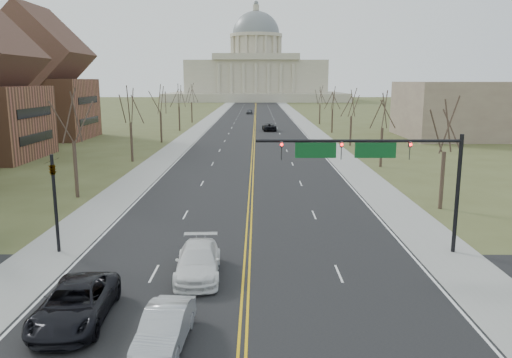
{
  "coord_description": "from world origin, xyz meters",
  "views": [
    {
      "loc": [
        0.58,
        -15.41,
        10.26
      ],
      "look_at": [
        0.5,
        21.23,
        3.0
      ],
      "focal_mm": 35.0,
      "sensor_mm": 36.0,
      "label": 1
    }
  ],
  "objects_px": {
    "car_sb_inner_lead": "(165,328)",
    "car_far_nb": "(269,127)",
    "signal_left": "(54,192)",
    "car_sb_inner_second": "(198,261)",
    "signal_mast": "(374,159)",
    "car_sb_outer_lead": "(75,304)",
    "car_far_sb": "(249,112)"
  },
  "relations": [
    {
      "from": "car_sb_inner_lead",
      "to": "car_far_nb",
      "type": "height_order",
      "value": "car_far_nb"
    },
    {
      "from": "signal_left",
      "to": "car_sb_inner_second",
      "type": "xyz_separation_m",
      "value": [
        8.95,
        -3.81,
        -2.89
      ]
    },
    {
      "from": "signal_mast",
      "to": "car_sb_outer_lead",
      "type": "distance_m",
      "value": 17.89
    },
    {
      "from": "signal_mast",
      "to": "car_sb_inner_lead",
      "type": "relative_size",
      "value": 2.62
    },
    {
      "from": "signal_mast",
      "to": "car_sb_outer_lead",
      "type": "xyz_separation_m",
      "value": [
        -14.68,
        -8.97,
        -4.92
      ]
    },
    {
      "from": "car_sb_inner_second",
      "to": "car_far_sb",
      "type": "distance_m",
      "value": 130.49
    },
    {
      "from": "signal_left",
      "to": "car_far_nb",
      "type": "distance_m",
      "value": 75.81
    },
    {
      "from": "car_far_nb",
      "to": "car_far_sb",
      "type": "bearing_deg",
      "value": -88.91
    },
    {
      "from": "signal_mast",
      "to": "signal_left",
      "type": "distance_m",
      "value": 19.06
    },
    {
      "from": "signal_mast",
      "to": "car_sb_outer_lead",
      "type": "relative_size",
      "value": 2.02
    },
    {
      "from": "car_sb_inner_second",
      "to": "car_far_sb",
      "type": "height_order",
      "value": "car_sb_inner_second"
    },
    {
      "from": "signal_mast",
      "to": "car_far_nb",
      "type": "height_order",
      "value": "signal_mast"
    },
    {
      "from": "car_sb_inner_lead",
      "to": "car_far_nb",
      "type": "relative_size",
      "value": 0.81
    },
    {
      "from": "signal_left",
      "to": "car_sb_inner_second",
      "type": "distance_m",
      "value": 10.15
    },
    {
      "from": "signal_left",
      "to": "car_sb_inner_second",
      "type": "bearing_deg",
      "value": -23.07
    },
    {
      "from": "signal_left",
      "to": "car_sb_outer_lead",
      "type": "relative_size",
      "value": 1.0
    },
    {
      "from": "signal_left",
      "to": "car_sb_outer_lead",
      "type": "height_order",
      "value": "signal_left"
    },
    {
      "from": "car_far_nb",
      "to": "car_far_sb",
      "type": "distance_m",
      "value": 52.57
    },
    {
      "from": "signal_mast",
      "to": "car_far_sb",
      "type": "height_order",
      "value": "signal_mast"
    },
    {
      "from": "signal_mast",
      "to": "car_far_nb",
      "type": "bearing_deg",
      "value": 93.36
    },
    {
      "from": "car_sb_inner_second",
      "to": "car_far_nb",
      "type": "relative_size",
      "value": 0.99
    },
    {
      "from": "car_sb_outer_lead",
      "to": "car_far_sb",
      "type": "height_order",
      "value": "car_sb_outer_lead"
    },
    {
      "from": "signal_mast",
      "to": "car_far_sb",
      "type": "bearing_deg",
      "value": 94.18
    },
    {
      "from": "car_sb_inner_second",
      "to": "car_sb_inner_lead",
      "type": "bearing_deg",
      "value": -96.9
    },
    {
      "from": "car_sb_inner_lead",
      "to": "car_sb_outer_lead",
      "type": "xyz_separation_m",
      "value": [
        -4.21,
        1.97,
        0.07
      ]
    },
    {
      "from": "car_sb_outer_lead",
      "to": "car_far_sb",
      "type": "xyz_separation_m",
      "value": [
        5.43,
        135.65,
        -0.09
      ]
    },
    {
      "from": "car_sb_inner_second",
      "to": "car_far_sb",
      "type": "relative_size",
      "value": 1.29
    },
    {
      "from": "signal_left",
      "to": "car_sb_outer_lead",
      "type": "distance_m",
      "value": 10.34
    },
    {
      "from": "car_sb_outer_lead",
      "to": "car_far_nb",
      "type": "relative_size",
      "value": 1.06
    },
    {
      "from": "car_sb_inner_lead",
      "to": "car_far_sb",
      "type": "relative_size",
      "value": 1.06
    },
    {
      "from": "signal_mast",
      "to": "car_sb_inner_lead",
      "type": "bearing_deg",
      "value": -133.74
    },
    {
      "from": "car_sb_outer_lead",
      "to": "car_far_nb",
      "type": "distance_m",
      "value": 83.95
    }
  ]
}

